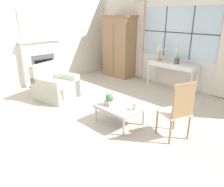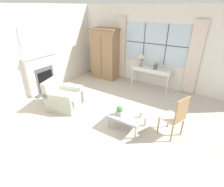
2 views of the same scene
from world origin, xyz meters
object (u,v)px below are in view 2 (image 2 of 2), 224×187
(armchair_upholstered, at_px, (64,98))
(potted_plant_small, at_px, (120,110))
(fireplace, at_px, (42,71))
(side_chair_wooden, at_px, (176,115))
(coffee_table, at_px, (127,115))
(potted_orchid, at_px, (156,64))
(console_table, at_px, (152,70))
(armoire, at_px, (105,54))
(table_lamp, at_px, (141,56))
(pillar_candle, at_px, (141,115))

(armchair_upholstered, relative_size, potted_plant_small, 4.46)
(fireplace, height_order, armchair_upholstered, fireplace)
(side_chair_wooden, relative_size, coffee_table, 1.23)
(potted_orchid, height_order, potted_plant_small, potted_orchid)
(console_table, height_order, coffee_table, console_table)
(armchair_upholstered, relative_size, coffee_table, 1.25)
(side_chair_wooden, xyz_separation_m, coffee_table, (-1.07, -0.27, -0.24))
(armoire, bearing_deg, potted_orchid, 0.66)
(console_table, xyz_separation_m, potted_orchid, (0.13, -0.04, 0.26))
(fireplace, xyz_separation_m, potted_orchid, (3.12, 2.33, 0.17))
(fireplace, relative_size, console_table, 1.53)
(armoire, distance_m, potted_plant_small, 3.53)
(potted_orchid, height_order, coffee_table, potted_orchid)
(side_chair_wooden, bearing_deg, potted_plant_small, -162.63)
(table_lamp, bearing_deg, side_chair_wooden, -50.20)
(potted_orchid, bearing_deg, armoire, -179.34)
(fireplace, relative_size, side_chair_wooden, 2.11)
(fireplace, distance_m, armoire, 2.52)
(potted_orchid, bearing_deg, console_table, 164.98)
(console_table, distance_m, side_chair_wooden, 2.78)
(fireplace, height_order, armoire, fireplace)
(console_table, relative_size, side_chair_wooden, 1.38)
(pillar_candle, bearing_deg, table_lamp, 115.22)
(armoire, bearing_deg, console_table, 1.73)
(fireplace, distance_m, side_chair_wooden, 4.50)
(table_lamp, bearing_deg, coffee_table, -71.57)
(potted_orchid, distance_m, coffee_table, 2.65)
(side_chair_wooden, height_order, pillar_candle, side_chair_wooden)
(potted_orchid, relative_size, pillar_candle, 3.35)
(fireplace, xyz_separation_m, side_chair_wooden, (4.49, 0.02, -0.17))
(potted_plant_small, bearing_deg, console_table, 95.90)
(fireplace, bearing_deg, coffee_table, -4.05)
(fireplace, bearing_deg, armchair_upholstered, -16.68)
(console_table, height_order, table_lamp, table_lamp)
(armoire, relative_size, potted_orchid, 3.98)
(console_table, relative_size, table_lamp, 2.92)
(potted_orchid, distance_m, side_chair_wooden, 2.70)
(side_chair_wooden, bearing_deg, coffee_table, -166.08)
(potted_orchid, bearing_deg, side_chair_wooden, -59.27)
(table_lamp, bearing_deg, fireplace, -137.47)
(potted_plant_small, bearing_deg, table_lamp, 104.78)
(armoire, relative_size, armchair_upholstered, 1.88)
(armoire, distance_m, console_table, 2.02)
(armoire, bearing_deg, side_chair_wooden, -33.13)
(armoire, relative_size, pillar_candle, 13.33)
(armchair_upholstered, height_order, coffee_table, armchair_upholstered)
(pillar_candle, bearing_deg, console_table, 106.59)
(console_table, distance_m, potted_plant_small, 2.74)
(fireplace, distance_m, potted_orchid, 3.90)
(side_chair_wooden, bearing_deg, console_table, 122.71)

